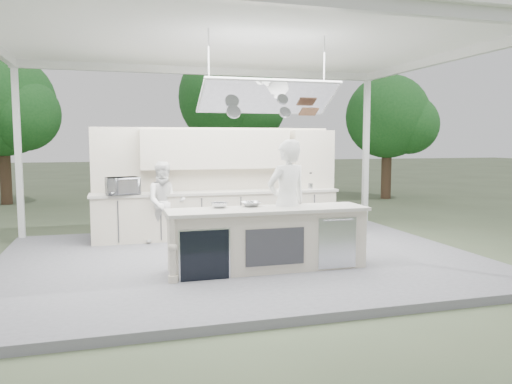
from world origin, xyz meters
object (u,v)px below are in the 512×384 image
object	(u,v)px
back_counter	(218,214)
sous_chef	(165,202)
demo_island	(267,239)
head_chef	(287,203)

from	to	relation	value
back_counter	sous_chef	size ratio (longest dim) A/B	3.21
demo_island	sous_chef	size ratio (longest dim) A/B	1.96
demo_island	head_chef	size ratio (longest dim) A/B	1.55
head_chef	sous_chef	size ratio (longest dim) A/B	1.26
demo_island	head_chef	bearing A→B (deg)	27.89
demo_island	back_counter	xyz separation A→B (m)	(-0.18, 2.81, 0.00)
back_counter	sous_chef	distance (m)	1.21
head_chef	sous_chef	bearing A→B (deg)	-70.35
head_chef	sous_chef	distance (m)	2.82
demo_island	back_counter	world-z (taller)	same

